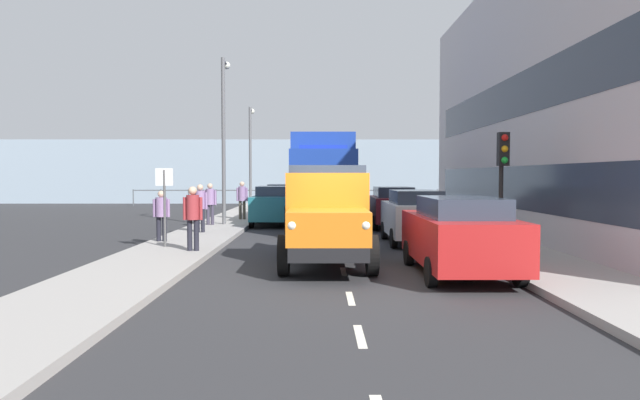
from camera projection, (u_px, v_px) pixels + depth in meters
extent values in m
plane|color=#2D2D30|center=(334.00, 235.00, 20.47)|extent=(80.00, 80.00, 0.00)
cube|color=#9E9993|center=(461.00, 233.00, 20.48)|extent=(2.44, 40.56, 0.15)
cube|color=#9E9993|center=(207.00, 233.00, 20.46)|extent=(2.44, 40.56, 0.15)
cube|color=silver|center=(360.00, 336.00, 7.56)|extent=(0.12, 1.10, 0.01)
cube|color=silver|center=(350.00, 298.00, 9.89)|extent=(0.12, 1.10, 0.01)
cube|color=silver|center=(344.00, 271.00, 12.64)|extent=(0.12, 1.10, 0.01)
cube|color=silver|center=(339.00, 253.00, 15.57)|extent=(0.12, 1.10, 0.01)
cube|color=silver|center=(336.00, 243.00, 17.93)|extent=(0.12, 1.10, 0.01)
cube|color=silver|center=(334.00, 235.00, 20.46)|extent=(0.12, 1.10, 0.01)
cube|color=silver|center=(332.00, 227.00, 23.39)|extent=(0.12, 1.10, 0.01)
cube|color=silver|center=(331.00, 223.00, 25.66)|extent=(0.12, 1.10, 0.01)
cube|color=silver|center=(330.00, 219.00, 28.19)|extent=(0.12, 1.10, 0.01)
cube|color=silver|center=(329.00, 215.00, 30.59)|extent=(0.12, 1.10, 0.01)
cube|color=silver|center=(328.00, 212.00, 33.20)|extent=(0.12, 1.10, 0.01)
cube|color=silver|center=(328.00, 209.00, 36.06)|extent=(0.12, 1.10, 0.01)
cube|color=silver|center=(327.00, 207.00, 38.67)|extent=(0.12, 1.10, 0.01)
cube|color=#B7B2B7|center=(605.00, 103.00, 19.61)|extent=(7.33, 20.38, 9.51)
cube|color=#2D3847|center=(501.00, 186.00, 19.74)|extent=(0.08, 17.33, 1.40)
cube|color=#2D3847|center=(503.00, 102.00, 19.60)|extent=(0.08, 17.33, 1.40)
cube|color=#8C9EAD|center=(326.00, 172.00, 43.62)|extent=(80.00, 0.80, 5.00)
cylinder|color=#4C5156|center=(520.00, 198.00, 40.13)|extent=(0.08, 0.08, 1.20)
cylinder|color=#4C5156|center=(493.00, 198.00, 40.13)|extent=(0.08, 0.08, 1.20)
cylinder|color=#4C5156|center=(465.00, 198.00, 40.12)|extent=(0.08, 0.08, 1.20)
cylinder|color=#4C5156|center=(437.00, 198.00, 40.12)|extent=(0.08, 0.08, 1.20)
cylinder|color=#4C5156|center=(410.00, 198.00, 40.12)|extent=(0.08, 0.08, 1.20)
cylinder|color=#4C5156|center=(382.00, 198.00, 40.11)|extent=(0.08, 0.08, 1.20)
cylinder|color=#4C5156|center=(354.00, 198.00, 40.11)|extent=(0.08, 0.08, 1.20)
cylinder|color=#4C5156|center=(327.00, 198.00, 40.11)|extent=(0.08, 0.08, 1.20)
cylinder|color=#4C5156|center=(299.00, 198.00, 40.10)|extent=(0.08, 0.08, 1.20)
cylinder|color=#4C5156|center=(272.00, 198.00, 40.10)|extent=(0.08, 0.08, 1.20)
cylinder|color=#4C5156|center=(244.00, 198.00, 40.10)|extent=(0.08, 0.08, 1.20)
cylinder|color=#4C5156|center=(216.00, 198.00, 40.10)|extent=(0.08, 0.08, 1.20)
cylinder|color=#4C5156|center=(189.00, 198.00, 40.09)|extent=(0.08, 0.08, 1.20)
cylinder|color=#4C5156|center=(161.00, 198.00, 40.09)|extent=(0.08, 0.08, 1.20)
cylinder|color=#4C5156|center=(133.00, 198.00, 40.09)|extent=(0.08, 0.08, 1.20)
cube|color=#4C5156|center=(327.00, 190.00, 40.08)|extent=(28.00, 0.08, 0.08)
cube|color=black|center=(327.00, 240.00, 13.79)|extent=(1.64, 5.60, 0.30)
cube|color=orange|center=(328.00, 226.00, 11.92)|extent=(1.72, 1.90, 0.70)
cube|color=silver|center=(329.00, 232.00, 11.02)|extent=(1.16, 0.08, 0.56)
sphere|color=white|center=(366.00, 225.00, 11.02)|extent=(0.20, 0.20, 0.20)
sphere|color=white|center=(292.00, 225.00, 11.02)|extent=(0.20, 0.20, 0.20)
cube|color=orange|center=(327.00, 197.00, 13.40)|extent=(1.93, 1.34, 1.15)
cube|color=#2D3847|center=(327.00, 177.00, 13.38)|extent=(1.78, 1.23, 0.56)
cube|color=#2D2319|center=(326.00, 225.00, 15.12)|extent=(2.10, 2.80, 0.16)
cube|color=black|center=(363.00, 214.00, 15.11)|extent=(0.08, 2.80, 0.56)
cube|color=black|center=(289.00, 214.00, 15.10)|extent=(0.08, 2.80, 0.56)
cylinder|color=black|center=(372.00, 255.00, 12.12)|extent=(0.24, 0.90, 0.90)
cylinder|color=black|center=(284.00, 255.00, 12.11)|extent=(0.24, 0.90, 0.90)
cylinder|color=black|center=(361.00, 238.00, 15.33)|extent=(0.24, 0.90, 0.90)
cylinder|color=black|center=(291.00, 238.00, 15.33)|extent=(0.24, 0.90, 0.90)
cube|color=#193899|center=(323.00, 186.00, 20.26)|extent=(2.40, 2.21, 2.60)
cube|color=#2D3847|center=(323.00, 170.00, 20.24)|extent=(2.20, 2.04, 0.80)
cube|color=#1933B2|center=(323.00, 147.00, 20.20)|extent=(1.75, 0.20, 0.16)
cube|color=#193899|center=(323.00, 171.00, 24.23)|extent=(2.50, 5.95, 3.00)
cube|color=black|center=(323.00, 211.00, 23.37)|extent=(2.00, 8.07, 0.36)
cylinder|color=black|center=(355.00, 221.00, 20.41)|extent=(0.28, 1.04, 1.04)
cylinder|color=black|center=(292.00, 221.00, 20.40)|extent=(0.28, 1.04, 1.04)
cylinder|color=black|center=(349.00, 214.00, 24.02)|extent=(0.28, 1.04, 1.04)
cylinder|color=black|center=(296.00, 214.00, 24.01)|extent=(0.28, 1.04, 1.04)
cylinder|color=black|center=(347.00, 211.00, 26.14)|extent=(0.28, 1.04, 1.04)
cylinder|color=black|center=(298.00, 211.00, 26.14)|extent=(0.28, 1.04, 1.04)
cube|color=#B21E1E|center=(459.00, 239.00, 12.21)|extent=(1.85, 4.38, 1.00)
cube|color=#2D3847|center=(461.00, 207.00, 11.98)|extent=(1.51, 2.41, 0.42)
cylinder|color=black|center=(409.00, 253.00, 13.59)|extent=(0.18, 0.60, 0.60)
cylinder|color=black|center=(480.00, 253.00, 13.59)|extent=(0.18, 0.60, 0.60)
cylinder|color=black|center=(431.00, 272.00, 10.87)|extent=(0.18, 0.60, 0.60)
cylinder|color=black|center=(520.00, 272.00, 10.88)|extent=(0.18, 0.60, 0.60)
cube|color=white|center=(414.00, 219.00, 17.88)|extent=(1.74, 3.83, 1.00)
cube|color=#2D3847|center=(416.00, 197.00, 17.65)|extent=(1.43, 2.10, 0.42)
cylinder|color=black|center=(384.00, 230.00, 19.09)|extent=(0.18, 0.60, 0.60)
cylinder|color=black|center=(432.00, 230.00, 19.09)|extent=(0.18, 0.60, 0.60)
cylinder|color=black|center=(394.00, 238.00, 16.72)|extent=(0.18, 0.60, 0.60)
cylinder|color=black|center=(448.00, 238.00, 16.72)|extent=(0.18, 0.60, 0.60)
cube|color=maroon|center=(392.00, 209.00, 23.22)|extent=(1.77, 3.82, 1.00)
cube|color=#2D3847|center=(393.00, 192.00, 22.99)|extent=(1.46, 2.10, 0.42)
cylinder|color=black|center=(370.00, 218.00, 24.42)|extent=(0.18, 0.60, 0.60)
cylinder|color=black|center=(408.00, 218.00, 24.42)|extent=(0.18, 0.60, 0.60)
cylinder|color=black|center=(375.00, 223.00, 22.05)|extent=(0.18, 0.60, 0.60)
cylinder|color=black|center=(418.00, 223.00, 22.06)|extent=(0.18, 0.60, 0.60)
cube|color=#1E6670|center=(275.00, 207.00, 24.43)|extent=(1.82, 4.12, 1.00)
cube|color=#2D3847|center=(275.00, 191.00, 24.60)|extent=(1.50, 2.26, 0.42)
cylinder|color=black|center=(293.00, 221.00, 23.18)|extent=(0.18, 0.60, 0.60)
cylinder|color=black|center=(252.00, 221.00, 23.18)|extent=(0.18, 0.60, 0.60)
cylinder|color=black|center=(296.00, 216.00, 25.73)|extent=(0.18, 0.60, 0.60)
cylinder|color=black|center=(258.00, 216.00, 25.73)|extent=(0.18, 0.60, 0.60)
cube|color=#B7BABF|center=(283.00, 201.00, 29.89)|extent=(1.84, 3.98, 1.00)
cube|color=#2D3847|center=(283.00, 188.00, 30.06)|extent=(1.51, 2.19, 0.42)
cylinder|color=black|center=(298.00, 212.00, 28.68)|extent=(0.18, 0.60, 0.60)
cylinder|color=black|center=(264.00, 212.00, 28.68)|extent=(0.18, 0.60, 0.60)
cylinder|color=black|center=(300.00, 209.00, 31.14)|extent=(0.18, 0.60, 0.60)
cylinder|color=black|center=(269.00, 209.00, 31.14)|extent=(0.18, 0.60, 0.60)
cylinder|color=black|center=(196.00, 235.00, 15.04)|extent=(0.14, 0.14, 0.85)
cylinder|color=black|center=(190.00, 235.00, 15.04)|extent=(0.14, 0.14, 0.85)
cylinder|color=maroon|center=(193.00, 207.00, 15.01)|extent=(0.34, 0.34, 0.67)
cylinder|color=maroon|center=(201.00, 209.00, 15.01)|extent=(0.09, 0.09, 0.62)
cylinder|color=maroon|center=(185.00, 209.00, 15.01)|extent=(0.09, 0.09, 0.62)
sphere|color=tan|center=(193.00, 191.00, 14.99)|extent=(0.23, 0.23, 0.23)
cylinder|color=black|center=(164.00, 229.00, 17.22)|extent=(0.14, 0.14, 0.76)
cylinder|color=black|center=(159.00, 229.00, 17.22)|extent=(0.14, 0.14, 0.76)
cylinder|color=gray|center=(161.00, 207.00, 17.19)|extent=(0.34, 0.34, 0.60)
cylinder|color=gray|center=(168.00, 208.00, 17.20)|extent=(0.09, 0.09, 0.55)
cylinder|color=gray|center=(154.00, 208.00, 17.19)|extent=(0.09, 0.09, 0.55)
sphere|color=tan|center=(161.00, 194.00, 17.18)|extent=(0.21, 0.21, 0.21)
cylinder|color=black|center=(203.00, 221.00, 19.96)|extent=(0.14, 0.14, 0.84)
cylinder|color=black|center=(198.00, 221.00, 19.96)|extent=(0.14, 0.14, 0.84)
cylinder|color=gray|center=(200.00, 200.00, 19.92)|extent=(0.34, 0.34, 0.66)
cylinder|color=gray|center=(206.00, 201.00, 19.92)|extent=(0.09, 0.09, 0.61)
cylinder|color=gray|center=(194.00, 201.00, 19.92)|extent=(0.09, 0.09, 0.61)
sphere|color=tan|center=(200.00, 188.00, 19.90)|extent=(0.23, 0.23, 0.23)
cylinder|color=#383342|center=(212.00, 215.00, 22.99)|extent=(0.14, 0.14, 0.83)
cylinder|color=#383342|center=(208.00, 215.00, 22.99)|extent=(0.14, 0.14, 0.83)
cylinder|color=gray|center=(210.00, 197.00, 22.95)|extent=(0.34, 0.34, 0.66)
cylinder|color=gray|center=(215.00, 198.00, 22.96)|extent=(0.09, 0.09, 0.61)
cylinder|color=gray|center=(205.00, 198.00, 22.96)|extent=(0.09, 0.09, 0.61)
sphere|color=tan|center=(210.00, 186.00, 22.93)|extent=(0.23, 0.23, 0.23)
cylinder|color=#4C473D|center=(244.00, 210.00, 25.95)|extent=(0.14, 0.14, 0.85)
cylinder|color=#4C473D|center=(240.00, 210.00, 25.95)|extent=(0.14, 0.14, 0.85)
cylinder|color=gray|center=(242.00, 194.00, 25.91)|extent=(0.34, 0.34, 0.68)
cylinder|color=gray|center=(247.00, 194.00, 25.92)|extent=(0.09, 0.09, 0.62)
cylinder|color=gray|center=(237.00, 194.00, 25.92)|extent=(0.09, 0.09, 0.62)
sphere|color=tan|center=(242.00, 184.00, 25.89)|extent=(0.23, 0.23, 0.23)
cylinder|color=black|center=(501.00, 192.00, 15.09)|extent=(0.12, 0.12, 3.20)
cube|color=black|center=(503.00, 149.00, 14.89)|extent=(0.28, 0.24, 0.90)
sphere|color=red|center=(505.00, 138.00, 14.76)|extent=(0.18, 0.18, 0.18)
sphere|color=orange|center=(505.00, 149.00, 14.77)|extent=(0.18, 0.18, 0.18)
sphere|color=green|center=(505.00, 160.00, 14.79)|extent=(0.18, 0.18, 0.18)
cylinder|color=#59595B|center=(224.00, 141.00, 23.21)|extent=(0.16, 0.16, 6.94)
cylinder|color=#59595B|center=(225.00, 62.00, 23.51)|extent=(0.10, 0.90, 0.10)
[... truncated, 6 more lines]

